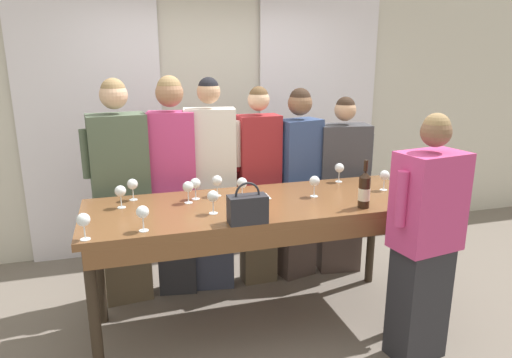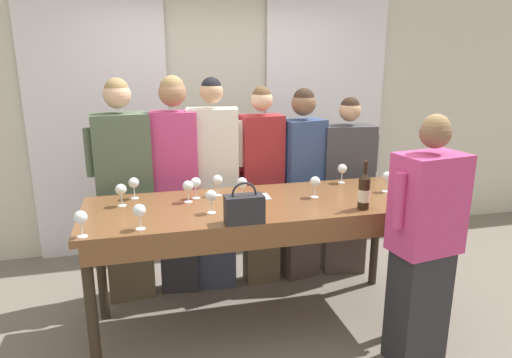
% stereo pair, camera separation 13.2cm
% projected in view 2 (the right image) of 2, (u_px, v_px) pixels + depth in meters
% --- Properties ---
extents(ground_plane, '(18.00, 18.00, 0.00)m').
position_uv_depth(ground_plane, '(259.00, 322.00, 3.52)').
color(ground_plane, '#70665B').
extents(wall_back, '(12.00, 0.06, 2.80)m').
position_uv_depth(wall_back, '(218.00, 114.00, 4.77)').
color(wall_back, beige).
rests_on(wall_back, ground_plane).
extents(curtain_panel_left, '(1.33, 0.03, 2.69)m').
position_uv_depth(curtain_panel_left, '(100.00, 124.00, 4.45)').
color(curtain_panel_left, white).
rests_on(curtain_panel_left, ground_plane).
extents(curtain_panel_right, '(1.33, 0.03, 2.69)m').
position_uv_depth(curtain_panel_right, '(325.00, 117.00, 5.00)').
color(curtain_panel_right, white).
rests_on(curtain_panel_right, ground_plane).
extents(tasting_bar, '(2.45, 0.87, 0.97)m').
position_uv_depth(tasting_bar, '(260.00, 216.00, 3.27)').
color(tasting_bar, brown).
rests_on(tasting_bar, ground_plane).
extents(wine_bottle, '(0.08, 0.08, 0.34)m').
position_uv_depth(wine_bottle, '(364.00, 191.00, 3.09)').
color(wine_bottle, black).
rests_on(wine_bottle, tasting_bar).
extents(handbag, '(0.24, 0.12, 0.26)m').
position_uv_depth(handbag, '(244.00, 208.00, 2.85)').
color(handbag, '#232328').
rests_on(handbag, tasting_bar).
extents(wine_glass_front_left, '(0.08, 0.08, 0.16)m').
position_uv_depth(wine_glass_front_left, '(134.00, 183.00, 3.32)').
color(wine_glass_front_left, white).
rests_on(wine_glass_front_left, tasting_bar).
extents(wine_glass_front_mid, '(0.08, 0.08, 0.16)m').
position_uv_depth(wine_glass_front_mid, '(121.00, 190.00, 3.16)').
color(wine_glass_front_mid, white).
rests_on(wine_glass_front_mid, tasting_bar).
extents(wine_glass_front_right, '(0.08, 0.08, 0.16)m').
position_uv_depth(wine_glass_front_right, '(242.00, 183.00, 3.32)').
color(wine_glass_front_right, white).
rests_on(wine_glass_front_right, tasting_bar).
extents(wine_glass_center_left, '(0.08, 0.08, 0.16)m').
position_uv_depth(wine_glass_center_left, '(342.00, 169.00, 3.74)').
color(wine_glass_center_left, white).
rests_on(wine_glass_center_left, tasting_bar).
extents(wine_glass_center_mid, '(0.08, 0.08, 0.16)m').
position_uv_depth(wine_glass_center_mid, '(188.00, 187.00, 3.24)').
color(wine_glass_center_mid, white).
rests_on(wine_glass_center_mid, tasting_bar).
extents(wine_glass_center_right, '(0.08, 0.08, 0.16)m').
position_uv_depth(wine_glass_center_right, '(81.00, 218.00, 2.61)').
color(wine_glass_center_right, white).
rests_on(wine_glass_center_right, tasting_bar).
extents(wine_glass_back_left, '(0.08, 0.08, 0.16)m').
position_uv_depth(wine_glass_back_left, '(196.00, 183.00, 3.33)').
color(wine_glass_back_left, white).
rests_on(wine_glass_back_left, tasting_bar).
extents(wine_glass_back_mid, '(0.08, 0.08, 0.16)m').
position_uv_depth(wine_glass_back_mid, '(211.00, 196.00, 3.01)').
color(wine_glass_back_mid, white).
rests_on(wine_glass_back_mid, tasting_bar).
extents(wine_glass_back_right, '(0.08, 0.08, 0.16)m').
position_uv_depth(wine_glass_back_right, '(139.00, 211.00, 2.73)').
color(wine_glass_back_right, white).
rests_on(wine_glass_back_right, tasting_bar).
extents(wine_glass_near_host, '(0.08, 0.08, 0.16)m').
position_uv_depth(wine_glass_near_host, '(218.00, 181.00, 3.39)').
color(wine_glass_near_host, white).
rests_on(wine_glass_near_host, tasting_bar).
extents(wine_glass_by_bottle, '(0.08, 0.08, 0.16)m').
position_uv_depth(wine_glass_by_bottle, '(315.00, 182.00, 3.35)').
color(wine_glass_by_bottle, white).
rests_on(wine_glass_by_bottle, tasting_bar).
extents(wine_glass_by_handbag, '(0.08, 0.08, 0.16)m').
position_uv_depth(wine_glass_by_handbag, '(387.00, 177.00, 3.49)').
color(wine_glass_by_handbag, white).
rests_on(wine_glass_by_handbag, tasting_bar).
extents(napkin, '(0.16, 0.16, 0.00)m').
position_uv_depth(napkin, '(259.00, 197.00, 3.39)').
color(napkin, white).
rests_on(napkin, tasting_bar).
extents(guest_olive_jacket, '(0.55, 0.32, 1.83)m').
position_uv_depth(guest_olive_jacket, '(125.00, 191.00, 3.69)').
color(guest_olive_jacket, brown).
rests_on(guest_olive_jacket, ground_plane).
extents(guest_pink_top, '(0.49, 0.26, 1.84)m').
position_uv_depth(guest_pink_top, '(176.00, 181.00, 3.77)').
color(guest_pink_top, '#28282D').
rests_on(guest_pink_top, ground_plane).
extents(guest_cream_sweater, '(0.53, 0.27, 1.83)m').
position_uv_depth(guest_cream_sweater, '(214.00, 184.00, 3.86)').
color(guest_cream_sweater, '#383D51').
rests_on(guest_cream_sweater, ground_plane).
extents(guest_striped_shirt, '(0.47, 0.23, 1.75)m').
position_uv_depth(guest_striped_shirt, '(261.00, 185.00, 3.97)').
color(guest_striped_shirt, brown).
rests_on(guest_striped_shirt, ground_plane).
extents(guest_navy_coat, '(0.49, 0.32, 1.73)m').
position_uv_depth(guest_navy_coat, '(302.00, 182.00, 4.05)').
color(guest_navy_coat, '#473833').
rests_on(guest_navy_coat, ground_plane).
extents(guest_beige_cap, '(0.57, 0.32, 1.64)m').
position_uv_depth(guest_beige_cap, '(346.00, 187.00, 4.18)').
color(guest_beige_cap, '#473833').
rests_on(guest_beige_cap, ground_plane).
extents(host_pouring, '(0.53, 0.34, 1.66)m').
position_uv_depth(host_pouring, '(424.00, 244.00, 2.89)').
color(host_pouring, '#28282D').
rests_on(host_pouring, ground_plane).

